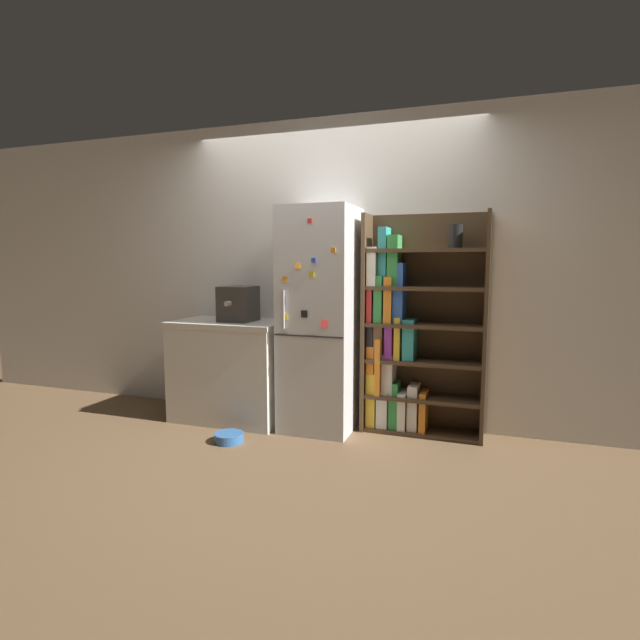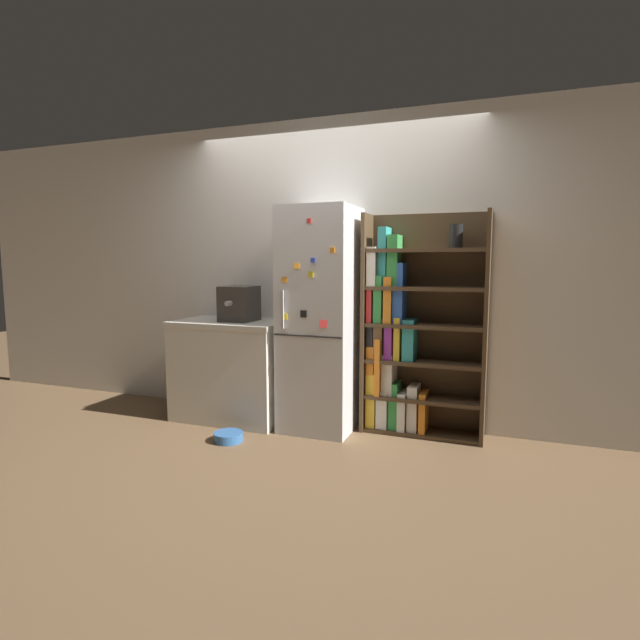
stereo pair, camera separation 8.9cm
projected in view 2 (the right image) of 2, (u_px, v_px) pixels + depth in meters
name	position (u px, v px, depth m)	size (l,w,h in m)	color
ground_plane	(313.00, 433.00, 4.04)	(16.00, 16.00, 0.00)	brown
wall_back	(333.00, 271.00, 4.33)	(8.00, 0.05, 2.60)	silver
refrigerator	(320.00, 320.00, 4.09)	(0.57, 0.60, 1.82)	silver
bookshelf	(408.00, 335.00, 4.01)	(0.96, 0.30, 1.76)	#4C3823
kitchen_counter	(233.00, 369.00, 4.41)	(0.98, 0.63, 0.87)	silver
espresso_machine	(239.00, 304.00, 4.31)	(0.27, 0.36, 0.30)	#38332D
pet_bowl	(228.00, 436.00, 3.86)	(0.23, 0.23, 0.07)	#3366A5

